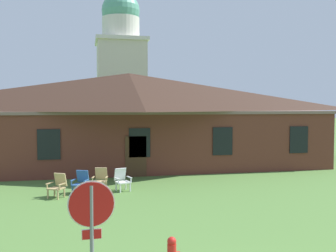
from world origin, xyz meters
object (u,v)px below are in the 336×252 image
at_px(lawn_chair_by_porch, 58,185).
at_px(lawn_chair_near_door, 81,182).
at_px(lawn_chair_left_end, 100,178).
at_px(stop_sign, 92,222).
at_px(lawn_chair_middle, 122,179).

relative_size(lawn_chair_by_porch, lawn_chair_near_door, 1.00).
xyz_separation_m(lawn_chair_by_porch, lawn_chair_left_end, (1.72, 1.08, 0.00)).
bearing_deg(stop_sign, lawn_chair_left_end, 87.25).
bearing_deg(lawn_chair_left_end, lawn_chair_by_porch, -147.77).
distance_m(lawn_chair_by_porch, lawn_chair_middle, 2.72).
bearing_deg(lawn_chair_near_door, lawn_chair_by_porch, -148.89).
xyz_separation_m(lawn_chair_left_end, lawn_chair_middle, (0.90, -0.35, 0.00)).
relative_size(lawn_chair_near_door, lawn_chair_middle, 1.00).
bearing_deg(lawn_chair_left_end, lawn_chair_near_door, -146.58).
height_order(stop_sign, lawn_chair_middle, stop_sign).
height_order(lawn_chair_by_porch, lawn_chair_middle, same).
distance_m(lawn_chair_by_porch, lawn_chair_left_end, 2.03).
relative_size(stop_sign, lawn_chair_by_porch, 2.50).
distance_m(lawn_chair_near_door, lawn_chair_left_end, 0.99).
height_order(stop_sign, lawn_chair_near_door, stop_sign).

